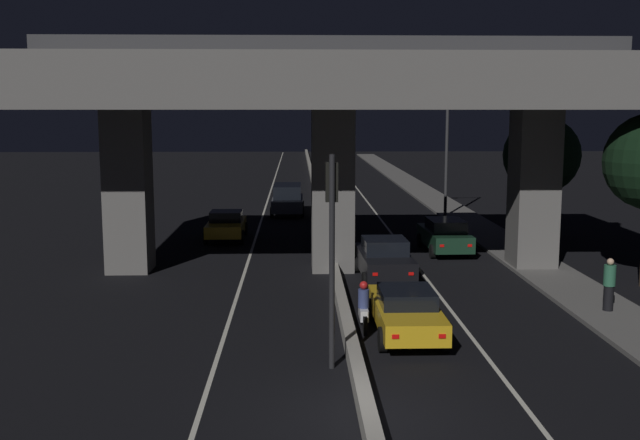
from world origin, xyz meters
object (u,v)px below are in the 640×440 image
pedestrian_on_sidewalk (609,285)px  car_taxi_yellow_lead_oncoming (226,225)px  street_lamp (442,138)px  motorcycle_white_filtering_near (364,309)px  car_dark_green_third (445,235)px  car_taxi_yellow_lead (406,311)px  traffic_light_left_of_median (332,224)px  car_black_second (384,259)px  car_grey_second_oncoming (288,199)px

pedestrian_on_sidewalk → car_taxi_yellow_lead_oncoming: bearing=133.1°
street_lamp → motorcycle_white_filtering_near: size_ratio=4.65×
street_lamp → car_dark_green_third: bearing=-99.8°
motorcycle_white_filtering_near → car_taxi_yellow_lead: bearing=-114.9°
traffic_light_left_of_median → car_dark_green_third: size_ratio=1.20×
car_black_second → motorcycle_white_filtering_near: car_black_second is taller
motorcycle_white_filtering_near → pedestrian_on_sidewalk: size_ratio=1.05×
car_black_second → car_taxi_yellow_lead_oncoming: size_ratio=1.11×
car_dark_green_third → pedestrian_on_sidewalk: size_ratio=2.65×
traffic_light_left_of_median → car_grey_second_oncoming: size_ratio=1.14×
car_black_second → pedestrian_on_sidewalk: bearing=-128.9°
car_grey_second_oncoming → car_taxi_yellow_lead_oncoming: bearing=-17.6°
street_lamp → car_dark_green_third: (-1.83, -10.58, -3.95)m
car_dark_green_third → car_grey_second_oncoming: 14.47m
car_grey_second_oncoming → pedestrian_on_sidewalk: car_grey_second_oncoming is taller
traffic_light_left_of_median → car_dark_green_third: traffic_light_left_of_median is taller
street_lamp → car_grey_second_oncoming: 9.96m
street_lamp → car_grey_second_oncoming: (-9.00, 1.99, -3.76)m
pedestrian_on_sidewalk → traffic_light_left_of_median: bearing=-153.0°
car_black_second → car_dark_green_third: car_black_second is taller
car_black_second → car_taxi_yellow_lead_oncoming: car_black_second is taller
car_taxi_yellow_lead_oncoming → car_grey_second_oncoming: car_grey_second_oncoming is taller
car_black_second → car_dark_green_third: 6.42m
traffic_light_left_of_median → car_taxi_yellow_lead: (2.22, 2.57, -2.87)m
car_dark_green_third → car_taxi_yellow_lead_oncoming: (-10.07, 3.65, -0.05)m
street_lamp → motorcycle_white_filtering_near: bearing=-106.2°
car_black_second → car_taxi_yellow_lead_oncoming: 11.33m
traffic_light_left_of_median → car_black_second: traffic_light_left_of_median is taller
car_taxi_yellow_lead_oncoming → motorcycle_white_filtering_near: size_ratio=2.30×
motorcycle_white_filtering_near → traffic_light_left_of_median: bearing=161.6°
traffic_light_left_of_median → pedestrian_on_sidewalk: size_ratio=3.19×
car_taxi_yellow_lead → car_grey_second_oncoming: car_grey_second_oncoming is taller
car_black_second → pedestrian_on_sidewalk: 8.09m
car_grey_second_oncoming → motorcycle_white_filtering_near: size_ratio=2.67×
car_taxi_yellow_lead → motorcycle_white_filtering_near: bearing=64.5°
street_lamp → pedestrian_on_sidewalk: bearing=-86.6°
street_lamp → traffic_light_left_of_median: bearing=-106.6°
street_lamp → motorcycle_white_filtering_near: street_lamp is taller
traffic_light_left_of_median → car_taxi_yellow_lead: bearing=49.2°
car_grey_second_oncoming → car_dark_green_third: bearing=30.1°
car_black_second → motorcycle_white_filtering_near: 6.44m
car_taxi_yellow_lead → car_black_second: size_ratio=1.04×
street_lamp → car_black_second: (-5.18, -16.05, -3.93)m
car_taxi_yellow_lead_oncoming → car_dark_green_third: bearing=69.9°
street_lamp → car_taxi_yellow_lead: bearing=-103.2°
car_dark_green_third → car_grey_second_oncoming: car_grey_second_oncoming is taller
traffic_light_left_of_median → car_black_second: bearing=75.7°
car_grey_second_oncoming → motorcycle_white_filtering_near: car_grey_second_oncoming is taller
car_dark_green_third → motorcycle_white_filtering_near: 12.67m
traffic_light_left_of_median → pedestrian_on_sidewalk: (8.82, 4.50, -2.63)m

